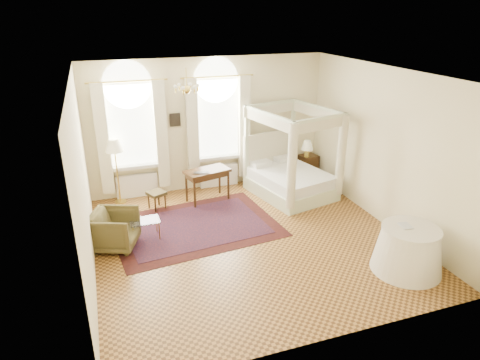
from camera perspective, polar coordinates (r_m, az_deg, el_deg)
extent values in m
plane|color=#A77130|center=(8.77, 1.29, -7.93)|extent=(6.00, 6.00, 0.00)
plane|color=#FBEBBF|center=(10.81, -4.16, 7.37)|extent=(6.00, 0.00, 6.00)
plane|color=#FBEBBF|center=(5.61, 12.16, -7.66)|extent=(6.00, 0.00, 6.00)
plane|color=#FBEBBF|center=(7.63, -20.25, -0.35)|extent=(0.00, 6.00, 6.00)
plane|color=#FBEBBF|center=(9.49, 18.69, 4.14)|extent=(0.00, 6.00, 6.00)
plane|color=white|center=(7.67, 1.51, 13.94)|extent=(6.00, 6.00, 0.00)
cube|color=white|center=(10.44, -14.34, 7.06)|extent=(1.10, 0.04, 1.90)
cylinder|color=white|center=(10.25, -14.84, 12.19)|extent=(1.10, 0.04, 1.10)
cube|color=white|center=(10.64, -13.79, 1.79)|extent=(1.32, 0.24, 0.08)
cube|color=beige|center=(10.31, -17.82, 5.05)|extent=(0.28, 0.14, 2.60)
cube|color=beige|center=(10.41, -10.44, 5.91)|extent=(0.28, 0.14, 2.60)
cube|color=white|center=(10.84, -13.56, -0.70)|extent=(1.00, 0.12, 0.58)
cube|color=white|center=(10.80, -3.11, 8.20)|extent=(1.10, 0.04, 1.90)
cylinder|color=white|center=(10.61, -3.21, 13.18)|extent=(1.10, 0.04, 1.10)
cube|color=white|center=(10.99, -2.87, 3.07)|extent=(1.32, 0.24, 0.08)
cube|color=beige|center=(10.54, -6.34, 6.35)|extent=(0.28, 0.14, 2.60)
cube|color=beige|center=(10.90, 0.58, 7.00)|extent=(0.28, 0.14, 2.60)
cube|color=white|center=(11.19, -2.85, 0.64)|extent=(1.00, 0.12, 0.58)
cylinder|color=gold|center=(8.59, -7.18, 13.32)|extent=(0.02, 0.02, 0.40)
sphere|color=gold|center=(8.63, -7.11, 11.88)|extent=(0.16, 0.16, 0.16)
sphere|color=beige|center=(8.67, -5.67, 12.45)|extent=(0.07, 0.07, 0.07)
sphere|color=beige|center=(8.83, -6.68, 12.58)|extent=(0.07, 0.07, 0.07)
sphere|color=beige|center=(8.78, -8.12, 12.46)|extent=(0.07, 0.07, 0.07)
sphere|color=beige|center=(8.58, -8.59, 12.21)|extent=(0.07, 0.07, 0.07)
sphere|color=beige|center=(8.41, -7.59, 12.07)|extent=(0.07, 0.07, 0.07)
sphere|color=beige|center=(8.46, -6.10, 12.19)|extent=(0.07, 0.07, 0.07)
cube|color=black|center=(10.55, -8.65, 7.94)|extent=(0.26, 0.03, 0.32)
cube|color=black|center=(11.16, 3.14, 9.44)|extent=(0.22, 0.03, 0.26)
cube|color=beige|center=(10.81, 6.72, -1.04)|extent=(1.98, 2.26, 0.33)
cube|color=white|center=(10.70, 6.79, 0.43)|extent=(1.87, 2.14, 0.26)
cube|color=beige|center=(11.27, 3.91, 3.68)|extent=(1.55, 0.43, 1.11)
cube|color=beige|center=(10.79, 0.83, 4.18)|extent=(0.10, 0.10, 2.14)
cube|color=beige|center=(11.62, 6.95, 5.33)|extent=(0.10, 0.10, 2.14)
cube|color=beige|center=(9.39, 6.91, 1.22)|extent=(0.10, 0.10, 2.14)
cube|color=beige|center=(10.32, 13.31, 2.73)|extent=(0.10, 0.10, 2.14)
cube|color=beige|center=(10.92, 4.15, 10.14)|extent=(1.55, 0.43, 0.07)
cube|color=beige|center=(9.53, 10.69, 8.05)|extent=(1.55, 0.43, 0.07)
cube|color=beige|center=(9.77, 3.81, 8.73)|extent=(0.51, 1.92, 0.07)
cube|color=beige|center=(10.68, 10.32, 9.57)|extent=(0.51, 1.92, 0.07)
cube|color=beige|center=(10.94, 4.13, 9.47)|extent=(1.60, 0.40, 0.26)
cube|color=beige|center=(9.56, 10.64, 7.30)|extent=(1.60, 0.40, 0.26)
cube|color=beige|center=(9.80, 3.79, 7.99)|extent=(0.49, 1.96, 0.26)
cube|color=beige|center=(10.70, 10.28, 8.89)|extent=(0.49, 1.96, 0.26)
cylinder|color=beige|center=(9.35, 6.94, 1.75)|extent=(0.20, 0.20, 1.95)
cylinder|color=beige|center=(10.29, 13.35, 3.22)|extent=(0.20, 0.20, 1.95)
cube|color=#3C2310|center=(11.90, 9.06, 1.81)|extent=(0.50, 0.47, 0.64)
cylinder|color=gold|center=(11.63, 8.89, 3.59)|extent=(0.13, 0.13, 0.22)
cone|color=beige|center=(11.57, 8.95, 4.62)|extent=(0.31, 0.31, 0.24)
cube|color=#3C2310|center=(10.21, -4.41, 1.18)|extent=(1.15, 0.79, 0.06)
cube|color=#3C2310|center=(10.24, -4.39, 0.69)|extent=(1.02, 0.66, 0.10)
cylinder|color=#3C2310|center=(10.33, -7.15, -0.99)|extent=(0.05, 0.05, 0.73)
cylinder|color=#3C2310|center=(10.73, -2.74, 0.06)|extent=(0.05, 0.05, 0.73)
cylinder|color=#3C2310|center=(9.98, -6.07, -1.78)|extent=(0.05, 0.05, 0.73)
cylinder|color=#3C2310|center=(10.40, -1.56, -0.66)|extent=(0.05, 0.05, 0.73)
imported|color=black|center=(10.05, -5.16, 1.09)|extent=(0.39, 0.29, 0.03)
cube|color=#42381C|center=(10.07, -11.09, -1.75)|extent=(0.49, 0.49, 0.07)
cylinder|color=#3C2310|center=(9.99, -11.22, -3.31)|extent=(0.04, 0.04, 0.35)
cylinder|color=#3C2310|center=(10.12, -9.93, -2.86)|extent=(0.04, 0.04, 0.35)
cylinder|color=#3C2310|center=(10.20, -12.07, -2.82)|extent=(0.04, 0.04, 0.35)
cylinder|color=#3C2310|center=(10.33, -10.79, -2.39)|extent=(0.04, 0.04, 0.35)
imported|color=#463E1E|center=(8.67, -16.38, -6.40)|extent=(1.08, 1.06, 0.76)
cube|color=silver|center=(8.85, -12.60, -5.32)|extent=(0.60, 0.42, 0.02)
cylinder|color=gold|center=(8.77, -14.00, -7.17)|extent=(0.02, 0.02, 0.39)
cylinder|color=gold|center=(8.82, -10.69, -6.70)|extent=(0.02, 0.02, 0.39)
cylinder|color=gold|center=(9.07, -14.25, -6.18)|extent=(0.02, 0.02, 0.39)
cylinder|color=gold|center=(9.11, -11.06, -5.74)|extent=(0.02, 0.02, 0.39)
cylinder|color=gold|center=(10.75, -15.64, -2.78)|extent=(0.28, 0.28, 0.03)
cylinder|color=gold|center=(10.49, -16.02, 0.60)|extent=(0.04, 0.04, 1.39)
cone|color=beige|center=(10.25, -16.45, 4.47)|extent=(0.41, 0.41, 0.30)
cube|color=#40140F|center=(9.29, -5.97, -6.17)|extent=(3.63, 2.78, 0.01)
cube|color=black|center=(9.29, -5.98, -6.14)|extent=(3.05, 2.19, 0.01)
cone|color=white|center=(8.20, 21.48, -8.71)|extent=(1.23, 1.23, 0.79)
cylinder|color=white|center=(8.01, 21.90, -6.12)|extent=(1.01, 1.01, 0.04)
imported|color=black|center=(7.97, 20.64, -5.79)|extent=(0.21, 0.27, 0.02)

